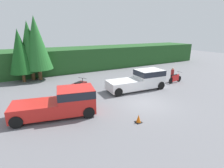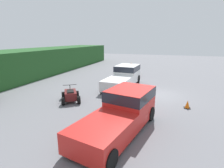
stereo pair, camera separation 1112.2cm
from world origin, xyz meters
name	(u,v)px [view 1 (the left image)]	position (x,y,z in m)	size (l,w,h in m)	color
ground_plane	(145,104)	(0.00, 0.00, 0.00)	(80.00, 80.00, 0.00)	slate
hillside_backdrop	(81,58)	(0.00, 16.00, 1.63)	(44.00, 6.00, 3.27)	#235123
tree_left	(20,52)	(-8.43, 11.97, 3.55)	(2.66, 2.66, 6.03)	brown
tree_mid_left	(29,46)	(-7.35, 12.48, 4.07)	(3.04, 3.04, 6.92)	brown
tree_mid_right	(36,43)	(-6.60, 12.10, 4.39)	(3.29, 3.29, 7.47)	brown
pickup_truck_red	(63,102)	(-6.44, 1.19, 1.01)	(5.87, 3.20, 1.93)	red
pickup_truck_second	(141,79)	(2.03, 3.27, 1.01)	(6.07, 2.55, 1.93)	white
dirt_bike	(175,79)	(6.93, 3.16, 0.49)	(2.19, 0.60, 1.20)	black
quad_atv	(80,86)	(-3.64, 5.93, 0.45)	(2.32, 2.14, 1.15)	black
rider_person	(172,74)	(6.88, 3.61, 0.92)	(0.43, 0.43, 1.70)	black
traffic_cone	(139,119)	(-2.38, -2.24, 0.25)	(0.42, 0.42, 0.55)	black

